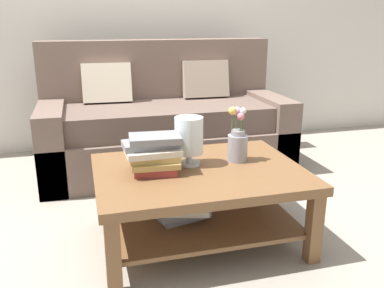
{
  "coord_description": "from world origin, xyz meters",
  "views": [
    {
      "loc": [
        -0.61,
        -2.5,
        1.24
      ],
      "look_at": [
        -0.01,
        -0.29,
        0.54
      ],
      "focal_mm": 38.66,
      "sensor_mm": 36.0,
      "label": 1
    }
  ],
  "objects": [
    {
      "name": "couch",
      "position": [
        0.06,
        0.85,
        0.36
      ],
      "size": [
        2.01,
        0.9,
        1.06
      ],
      "color": "brown",
      "rests_on": "ground"
    },
    {
      "name": "book_stack_main",
      "position": [
        -0.26,
        -0.42,
        0.54
      ],
      "size": [
        0.31,
        0.26,
        0.21
      ],
      "color": "#993833",
      "rests_on": "coffee_table"
    },
    {
      "name": "coffee_table",
      "position": [
        -0.02,
        -0.44,
        0.32
      ],
      "size": [
        1.14,
        0.86,
        0.44
      ],
      "color": "brown",
      "rests_on": "ground"
    },
    {
      "name": "flower_pitcher",
      "position": [
        0.24,
        -0.36,
        0.55
      ],
      "size": [
        0.12,
        0.12,
        0.32
      ],
      "color": "gray",
      "rests_on": "coffee_table"
    },
    {
      "name": "back_wall",
      "position": [
        0.0,
        1.65,
        1.35
      ],
      "size": [
        6.4,
        0.12,
        2.7
      ],
      "primitive_type": "cube",
      "color": "beige",
      "rests_on": "ground"
    },
    {
      "name": "ground_plane",
      "position": [
        0.0,
        0.0,
        0.0
      ],
      "size": [
        10.0,
        10.0,
        0.0
      ],
      "primitive_type": "plane",
      "color": "gray"
    },
    {
      "name": "glass_hurricane_vase",
      "position": [
        -0.04,
        -0.35,
        0.6
      ],
      "size": [
        0.16,
        0.16,
        0.28
      ],
      "color": "silver",
      "rests_on": "coffee_table"
    }
  ]
}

